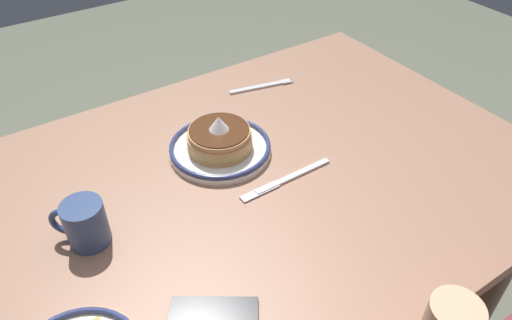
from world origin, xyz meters
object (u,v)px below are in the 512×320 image
(plate_near_main, at_px, (220,143))
(fork_near, at_px, (262,86))
(coffee_mug, at_px, (84,223))
(butter_knife, at_px, (286,179))
(cell_phone, at_px, (213,317))

(plate_near_main, relative_size, fork_near, 1.26)
(plate_near_main, relative_size, coffee_mug, 2.44)
(plate_near_main, height_order, coffee_mug, plate_near_main)
(plate_near_main, xyz_separation_m, coffee_mug, (0.34, 0.10, 0.02))
(fork_near, height_order, butter_knife, same)
(plate_near_main, bearing_deg, fork_near, -142.19)
(fork_near, bearing_deg, cell_phone, 49.91)
(butter_knife, bearing_deg, coffee_mug, -9.33)
(coffee_mug, relative_size, cell_phone, 0.67)
(fork_near, relative_size, butter_knife, 0.81)
(fork_near, bearing_deg, butter_knife, 63.89)
(coffee_mug, height_order, cell_phone, coffee_mug)
(plate_near_main, xyz_separation_m, cell_phone, (0.23, 0.37, -0.02))
(coffee_mug, xyz_separation_m, cell_phone, (-0.11, 0.27, -0.04))
(butter_knife, bearing_deg, plate_near_main, -66.69)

